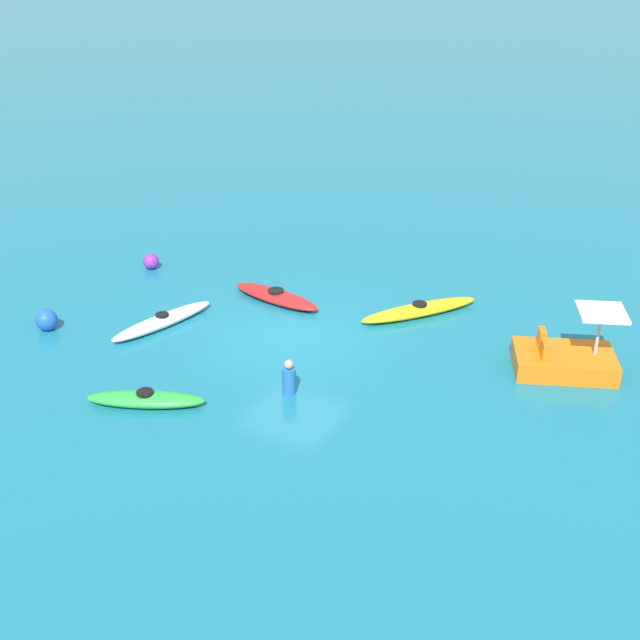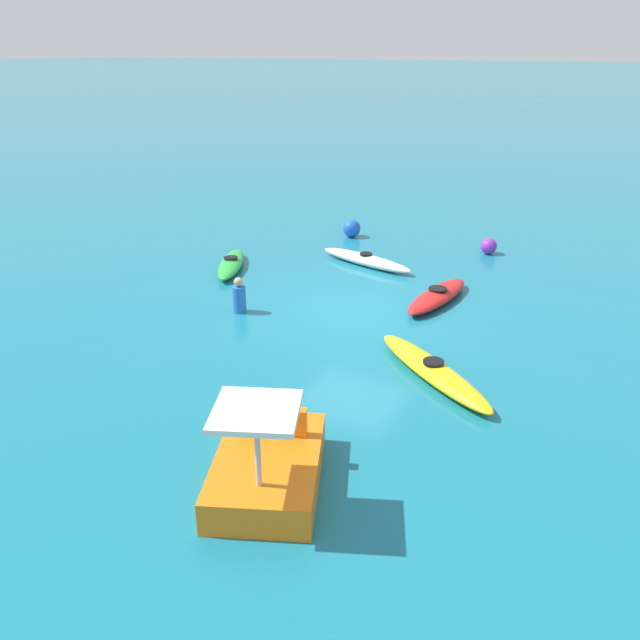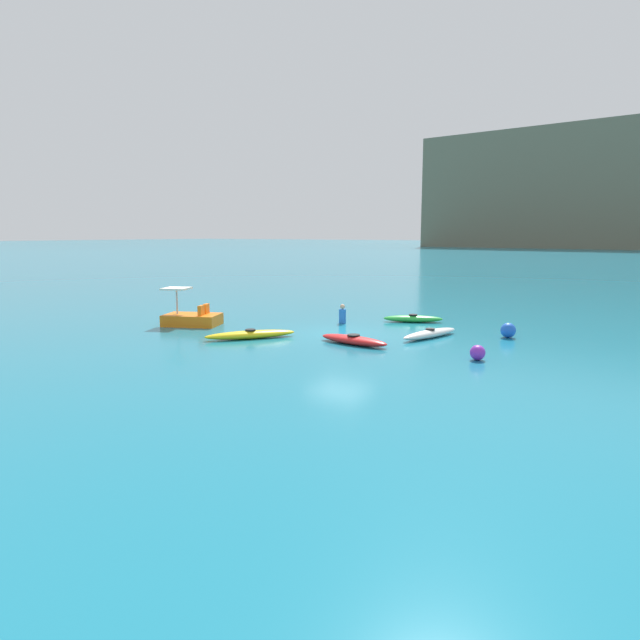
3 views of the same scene
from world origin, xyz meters
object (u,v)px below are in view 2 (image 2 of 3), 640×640
object	(u,v)px
kayak_red	(437,296)
buoy_purple	(489,246)
kayak_white	(366,260)
kayak_green	(231,264)
pedal_boat_orange	(267,465)
person_near_shore	(239,297)
kayak_yellow	(433,370)
buoy_blue	(352,228)

from	to	relation	value
kayak_red	buoy_purple	distance (m)	4.68
kayak_white	kayak_green	xyz separation A→B (m)	(-2.14, 3.29, 0.00)
pedal_boat_orange	person_near_shore	size ratio (longest dim) A/B	3.17
kayak_yellow	pedal_boat_orange	size ratio (longest dim) A/B	1.15
kayak_red	pedal_boat_orange	size ratio (longest dim) A/B	1.07
buoy_blue	kayak_white	bearing A→B (deg)	-147.47
kayak_green	kayak_red	bearing A→B (deg)	-87.75
kayak_white	buoy_purple	world-z (taller)	buoy_purple
buoy_blue	person_near_shore	world-z (taller)	person_near_shore
kayak_white	pedal_boat_orange	world-z (taller)	pedal_boat_orange
kayak_white	pedal_boat_orange	bearing A→B (deg)	-164.22
kayak_white	kayak_red	size ratio (longest dim) A/B	1.09
buoy_blue	person_near_shore	bearing A→B (deg)	-176.89
kayak_white	buoy_blue	bearing A→B (deg)	32.53
kayak_yellow	pedal_boat_orange	xyz separation A→B (m)	(-4.28, 1.10, 0.17)
buoy_purple	person_near_shore	distance (m)	8.60
person_near_shore	kayak_white	bearing A→B (deg)	-14.85
kayak_red	buoy_blue	bearing A→B (deg)	44.69
kayak_green	pedal_boat_orange	size ratio (longest dim) A/B	0.97
kayak_yellow	kayak_white	bearing A→B (deg)	34.14
pedal_boat_orange	buoy_blue	xyz separation A→B (m)	(12.73, 4.52, -0.04)
kayak_red	kayak_yellow	size ratio (longest dim) A/B	0.93
kayak_white	kayak_yellow	xyz separation A→B (m)	(-5.85, -3.97, 0.00)
kayak_green	buoy_purple	size ratio (longest dim) A/B	5.47
kayak_yellow	buoy_purple	xyz separation A→B (m)	(8.63, 1.04, 0.09)
kayak_yellow	buoy_purple	size ratio (longest dim) A/B	6.47
kayak_white	kayak_green	size ratio (longest dim) A/B	1.20
buoy_purple	buoy_blue	bearing A→B (deg)	92.33
kayak_red	kayak_yellow	world-z (taller)	same
kayak_white	buoy_purple	bearing A→B (deg)	-46.44
kayak_red	buoy_blue	world-z (taller)	buoy_blue
buoy_purple	kayak_red	bearing A→B (deg)	178.34
kayak_white	kayak_red	bearing A→B (deg)	-124.24
kayak_red	kayak_green	world-z (taller)	same
kayak_yellow	kayak_green	world-z (taller)	same
kayak_green	buoy_blue	distance (m)	5.01
kayak_green	person_near_shore	bearing A→B (deg)	-141.89
kayak_yellow	pedal_boat_orange	distance (m)	4.43
buoy_blue	kayak_red	bearing A→B (deg)	-135.31
kayak_green	pedal_boat_orange	distance (m)	10.10
pedal_boat_orange	buoy_blue	world-z (taller)	pedal_boat_orange
kayak_yellow	buoy_blue	bearing A→B (deg)	33.65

